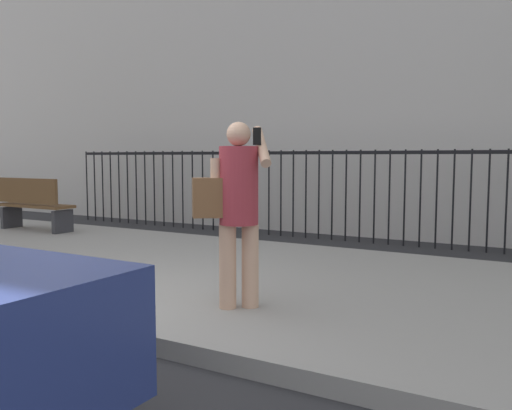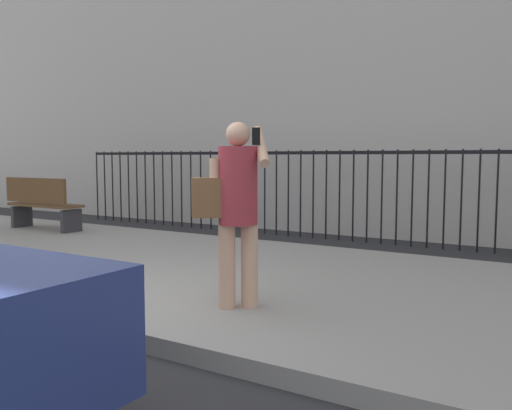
# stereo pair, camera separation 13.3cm
# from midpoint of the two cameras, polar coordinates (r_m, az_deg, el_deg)

# --- Properties ---
(ground_plane) EXTENTS (60.00, 60.00, 0.00)m
(ground_plane) POSITION_cam_midpoint_polar(r_m,az_deg,el_deg) (4.96, -19.96, -12.48)
(ground_plane) COLOR #28282B
(sidewalk) EXTENTS (28.00, 4.40, 0.15)m
(sidewalk) POSITION_cam_midpoint_polar(r_m,az_deg,el_deg) (6.49, -4.50, -7.34)
(sidewalk) COLOR gray
(sidewalk) RESTS_ON ground
(iron_fence) EXTENTS (12.03, 0.04, 1.60)m
(iron_fence) POSITION_cam_midpoint_polar(r_m,az_deg,el_deg) (9.59, 8.59, 2.36)
(iron_fence) COLOR black
(iron_fence) RESTS_ON ground
(pedestrian_on_phone) EXTENTS (0.70, 0.66, 1.63)m
(pedestrian_on_phone) POSITION_cam_midpoint_polar(r_m,az_deg,el_deg) (4.65, -1.44, 0.41)
(pedestrian_on_phone) COLOR tan
(pedestrian_on_phone) RESTS_ON sidewalk
(street_bench) EXTENTS (1.60, 0.45, 0.95)m
(street_bench) POSITION_cam_midpoint_polar(r_m,az_deg,el_deg) (10.43, -21.55, 0.25)
(street_bench) COLOR brown
(street_bench) RESTS_ON sidewalk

